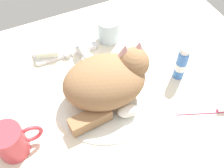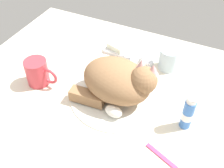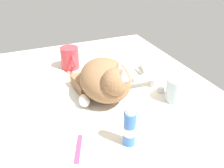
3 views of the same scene
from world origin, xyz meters
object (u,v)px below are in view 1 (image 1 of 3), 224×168
(faucet, at_px, (82,50))
(coffee_mug, at_px, (12,141))
(rinse_cup, at_px, (109,30))
(toothbrush, at_px, (204,111))
(cat, at_px, (108,80))
(toothpaste_bottle, at_px, (181,64))
(soap_bar, at_px, (47,51))

(faucet, relative_size, coffee_mug, 0.99)
(rinse_cup, bearing_deg, toothbrush, -72.57)
(faucet, distance_m, cat, 0.19)
(coffee_mug, xyz_separation_m, rinse_cup, (0.38, 0.27, -0.01))
(faucet, bearing_deg, toothbrush, -56.49)
(toothpaste_bottle, bearing_deg, soap_bar, 143.76)
(rinse_cup, height_order, toothbrush, rinse_cup)
(toothbrush, bearing_deg, rinse_cup, 107.43)
(toothpaste_bottle, relative_size, toothbrush, 0.92)
(soap_bar, bearing_deg, coffee_mug, -120.79)
(rinse_cup, distance_m, toothbrush, 0.40)
(cat, distance_m, toothpaste_bottle, 0.23)
(faucet, height_order, coffee_mug, coffee_mug)
(rinse_cup, bearing_deg, toothpaste_bottle, -62.28)
(soap_bar, height_order, toothbrush, soap_bar)
(coffee_mug, bearing_deg, toothpaste_bottle, 3.54)
(cat, distance_m, soap_bar, 0.26)
(coffee_mug, relative_size, rinse_cup, 1.48)
(coffee_mug, relative_size, toothbrush, 0.91)
(cat, distance_m, rinse_cup, 0.24)
(soap_bar, bearing_deg, cat, -63.44)
(cat, bearing_deg, faucet, 93.26)
(cat, relative_size, rinse_cup, 3.27)
(faucet, distance_m, coffee_mug, 0.36)
(soap_bar, relative_size, toothpaste_bottle, 0.58)
(coffee_mug, xyz_separation_m, toothbrush, (0.50, -0.11, -0.04))
(faucet, height_order, rinse_cup, rinse_cup)
(soap_bar, bearing_deg, toothbrush, -49.51)
(faucet, bearing_deg, coffee_mug, -138.77)
(toothpaste_bottle, bearing_deg, toothbrush, -92.48)
(faucet, height_order, soap_bar, faucet)
(faucet, relative_size, cat, 0.45)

